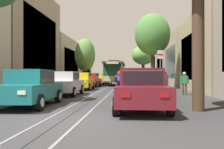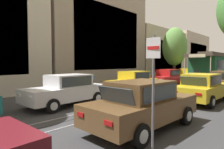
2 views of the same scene
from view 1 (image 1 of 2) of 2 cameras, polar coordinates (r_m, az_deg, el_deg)
name	(u,v)px [view 1 (image 1 of 2)]	position (r m, az deg, el deg)	size (l,w,h in m)	color
ground_plane	(112,87)	(26.92, 0.09, -3.04)	(160.00, 160.00, 0.00)	#38383A
trolley_track_rails	(114,86)	(29.94, 0.51, -2.75)	(1.14, 58.35, 0.01)	gray
building_facade_left	(34,50)	(30.07, -18.63, 5.74)	(5.80, 50.05, 10.40)	beige
building_facade_right	(192,56)	(30.21, 19.03, 4.43)	(5.62, 50.05, 10.13)	gray
parked_car_teal_near_left	(30,88)	(10.64, -19.42, -3.06)	(2.13, 4.42, 1.58)	#196B70
parked_car_white_second_left	(65,83)	(15.78, -11.48, -2.13)	(2.06, 4.39, 1.58)	silver
parked_car_yellow_mid_left	(82,81)	(21.40, -7.39, -1.63)	(2.08, 4.39, 1.58)	gold
parked_car_red_fourth_left	(91,80)	(26.90, -5.20, -1.34)	(2.11, 4.41, 1.58)	red
parked_car_yellow_fifth_left	(98,79)	(31.89, -3.48, -1.16)	(2.07, 4.39, 1.58)	gold
parked_car_green_sixth_left	(102,79)	(37.59, -2.41, -1.02)	(2.12, 4.41, 1.58)	#1E6038
parked_car_maroon_near_right	(140,89)	(8.90, 7.00, -3.63)	(2.04, 4.38, 1.58)	maroon
parked_car_brown_second_right	(138,84)	(14.87, 6.41, -2.26)	(2.13, 4.42, 1.58)	brown
parked_car_yellow_mid_right	(136,81)	(20.71, 5.82, -1.68)	(2.04, 4.38, 1.58)	gold
parked_car_brown_fourth_right	(135,80)	(25.82, 5.59, -1.39)	(2.15, 4.42, 1.58)	brown
street_tree_kerb_left_second	(85,55)	(32.22, -6.64, 4.73)	(2.78, 3.01, 6.38)	#4C3826
street_tree_kerb_right_second	(152,35)	(23.66, 9.89, 9.56)	(3.49, 2.93, 7.44)	#4C3826
street_tree_kerb_right_mid	(143,55)	(37.63, 7.65, 4.66)	(3.56, 3.91, 6.13)	#4C3826
cable_car_trolley	(115,73)	(32.03, 0.76, 0.38)	(2.62, 9.14, 3.28)	#1E5B38
motorcycle_with_rider	(121,91)	(8.32, 2.31, -3.96)	(0.60, 1.96, 1.52)	black
pedestrian_on_left_pavement	(166,79)	(25.55, 13.10, -1.05)	(0.55, 0.42, 1.68)	#282D38
pedestrian_on_right_pavement	(184,82)	(16.30, 17.33, -1.79)	(0.55, 0.23, 1.56)	#4C4233
pedestrian_crossing_far	(164,78)	(31.01, 12.76, -0.86)	(0.55, 0.37, 1.72)	#4C4233
street_sign_post	(160,68)	(13.56, 11.79, 1.56)	(0.36, 0.07, 2.82)	slate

